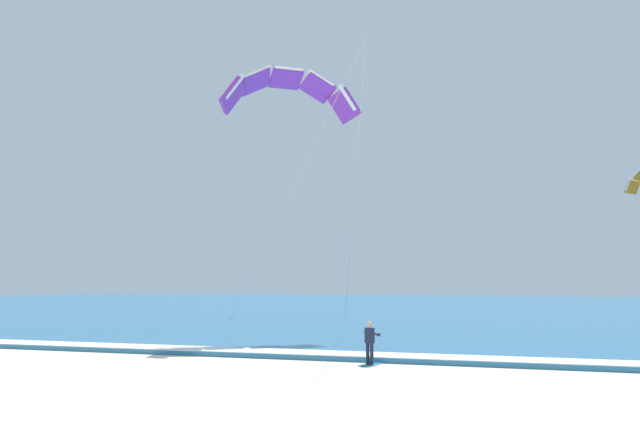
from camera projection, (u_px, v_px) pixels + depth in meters
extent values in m
cube|color=teal|center=(507.00, 307.00, 83.03)|extent=(200.00, 120.00, 0.20)
cube|color=white|center=(431.00, 357.00, 27.28)|extent=(200.00, 1.93, 0.04)
ellipsoid|color=#239EC6|center=(370.00, 364.00, 26.33)|extent=(0.95, 1.46, 0.05)
cube|color=black|center=(371.00, 363.00, 26.56)|extent=(0.17, 0.12, 0.04)
cube|color=black|center=(368.00, 364.00, 26.12)|extent=(0.17, 0.12, 0.04)
cylinder|color=#191E38|center=(368.00, 354.00, 26.44)|extent=(0.14, 0.14, 0.84)
cylinder|color=#191E38|center=(372.00, 354.00, 26.31)|extent=(0.14, 0.14, 0.84)
cube|color=#191E38|center=(370.00, 335.00, 26.45)|extent=(0.39, 0.32, 0.60)
sphere|color=tan|center=(369.00, 324.00, 26.49)|extent=(0.22, 0.22, 0.22)
cylinder|color=#191E38|center=(368.00, 334.00, 26.69)|extent=(0.28, 0.50, 0.22)
cylinder|color=#191E38|center=(376.00, 334.00, 26.45)|extent=(0.28, 0.50, 0.22)
cylinder|color=black|center=(375.00, 334.00, 26.74)|extent=(0.52, 0.25, 0.04)
cube|color=#3F3F42|center=(371.00, 341.00, 26.51)|extent=(0.14, 0.12, 0.10)
cube|color=purple|center=(344.00, 106.00, 39.02)|extent=(2.09, 1.47, 1.95)
cube|color=white|center=(348.00, 97.00, 38.55)|extent=(1.00, 0.83, 1.52)
cube|color=purple|center=(318.00, 87.00, 39.22)|extent=(2.28, 1.92, 1.60)
cube|color=white|center=(321.00, 79.00, 38.75)|extent=(1.35, 1.14, 1.00)
cube|color=purple|center=(286.00, 79.00, 38.85)|extent=(2.24, 2.17, 0.88)
cube|color=white|center=(289.00, 70.00, 38.38)|extent=(1.50, 1.25, 0.25)
cube|color=purple|center=(255.00, 81.00, 38.00)|extent=(1.91, 2.19, 1.60)
cube|color=white|center=(258.00, 72.00, 37.53)|extent=(1.36, 1.12, 1.00)
cube|color=purple|center=(232.00, 95.00, 36.86)|extent=(1.34, 1.98, 1.95)
cube|color=white|center=(235.00, 86.00, 36.39)|extent=(0.96, 0.81, 1.52)
cylinder|color=#B2B2B7|center=(354.00, 198.00, 32.93)|extent=(3.95, 10.34, 12.14)
cylinder|color=#B2B2B7|center=(290.00, 196.00, 31.84)|extent=(9.15, 6.34, 12.14)
cube|color=white|center=(638.00, 173.00, 57.25)|extent=(0.62, 1.05, 0.69)
cube|color=orange|center=(632.00, 187.00, 58.16)|extent=(1.30, 0.93, 1.31)
cube|color=white|center=(628.00, 184.00, 58.12)|extent=(0.46, 0.73, 1.06)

